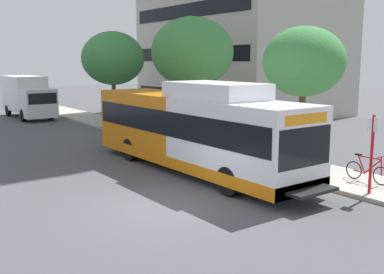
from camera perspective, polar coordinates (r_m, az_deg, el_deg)
ground_plane at (r=21.15m, az=-15.19°, el=-2.99°), size 120.00×120.00×0.00m
sidewalk_curb at (r=22.90m, az=3.24°, el=-1.54°), size 3.00×56.00×0.14m
transit_bus at (r=18.42m, az=0.20°, el=0.93°), size 2.58×12.25×3.65m
bus_stop_sign_pole at (r=15.88m, az=21.55°, el=-1.32°), size 0.10×0.36×2.60m
bicycle_parked at (r=17.58m, az=21.06°, el=-3.92°), size 0.52×1.76×1.02m
street_tree_near_stop at (r=19.74m, az=13.79°, el=9.09°), size 3.41×3.41×5.73m
street_tree_mid_block at (r=26.04m, az=0.04°, el=10.54°), size 4.62×4.62×6.76m
street_tree_far_block at (r=33.44m, az=-9.85°, el=9.65°), size 4.45×4.45×6.38m
box_truck_background at (r=38.30m, az=-19.87°, el=4.88°), size 2.32×7.01×3.25m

